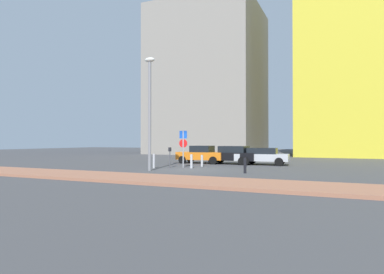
# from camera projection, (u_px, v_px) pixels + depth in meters

# --- Properties ---
(ground_plane) EXTENTS (120.00, 120.00, 0.00)m
(ground_plane) POSITION_uv_depth(u_px,v_px,m) (191.00, 170.00, 21.89)
(ground_plane) COLOR #424244
(sidewalk_brick) EXTENTS (40.00, 3.33, 0.14)m
(sidewalk_brick) POSITION_uv_depth(u_px,v_px,m) (140.00, 178.00, 16.25)
(sidewalk_brick) COLOR #9E664C
(sidewalk_brick) RESTS_ON ground
(parked_car_orange) EXTENTS (4.09, 2.11, 1.50)m
(parked_car_orange) POSITION_uv_depth(u_px,v_px,m) (202.00, 154.00, 28.29)
(parked_car_orange) COLOR orange
(parked_car_orange) RESTS_ON ground
(parked_car_black) EXTENTS (4.23, 2.18, 1.49)m
(parked_car_black) POSITION_uv_depth(u_px,v_px,m) (233.00, 155.00, 27.33)
(parked_car_black) COLOR black
(parked_car_black) RESTS_ON ground
(parked_car_silver) EXTENTS (4.25, 2.19, 1.35)m
(parked_car_silver) POSITION_uv_depth(u_px,v_px,m) (262.00, 156.00, 26.38)
(parked_car_silver) COLOR #B7BABF
(parked_car_silver) RESTS_ON ground
(parking_sign_post) EXTENTS (0.60, 0.11, 2.66)m
(parking_sign_post) POSITION_uv_depth(u_px,v_px,m) (183.00, 144.00, 23.64)
(parking_sign_post) COLOR gray
(parking_sign_post) RESTS_ON ground
(parking_meter) EXTENTS (0.18, 0.14, 1.45)m
(parking_meter) POSITION_uv_depth(u_px,v_px,m) (170.00, 155.00, 23.59)
(parking_meter) COLOR #4C4C51
(parking_meter) RESTS_ON ground
(street_lamp) EXTENTS (0.70, 0.36, 7.29)m
(street_lamp) POSITION_uv_depth(u_px,v_px,m) (150.00, 104.00, 21.29)
(street_lamp) COLOR gray
(street_lamp) RESTS_ON ground
(traffic_bollard_near) EXTENTS (0.16, 0.16, 1.00)m
(traffic_bollard_near) POSITION_uv_depth(u_px,v_px,m) (154.00, 161.00, 23.20)
(traffic_bollard_near) COLOR #B7B7BC
(traffic_bollard_near) RESTS_ON ground
(traffic_bollard_mid) EXTENTS (0.17, 0.17, 0.91)m
(traffic_bollard_mid) POSITION_uv_depth(u_px,v_px,m) (245.00, 166.00, 19.53)
(traffic_bollard_mid) COLOR black
(traffic_bollard_mid) RESTS_ON ground
(traffic_bollard_far) EXTENTS (0.18, 0.18, 0.96)m
(traffic_bollard_far) POSITION_uv_depth(u_px,v_px,m) (191.00, 161.00, 23.07)
(traffic_bollard_far) COLOR #B7B7BC
(traffic_bollard_far) RESTS_ON ground
(traffic_bollard_edge) EXTENTS (0.17, 0.17, 0.86)m
(traffic_bollard_edge) POSITION_uv_depth(u_px,v_px,m) (202.00, 161.00, 24.65)
(traffic_bollard_edge) COLOR #B7B7BC
(traffic_bollard_edge) RESTS_ON ground
(building_colorful_midrise) EXTENTS (17.59, 14.58, 25.91)m
(building_colorful_midrise) POSITION_uv_depth(u_px,v_px,m) (372.00, 54.00, 41.84)
(building_colorful_midrise) COLOR gold
(building_colorful_midrise) RESTS_ON ground
(building_under_construction) EXTENTS (15.51, 14.18, 21.94)m
(building_under_construction) POSITION_uv_depth(u_px,v_px,m) (209.00, 82.00, 51.13)
(building_under_construction) COLOR gray
(building_under_construction) RESTS_ON ground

